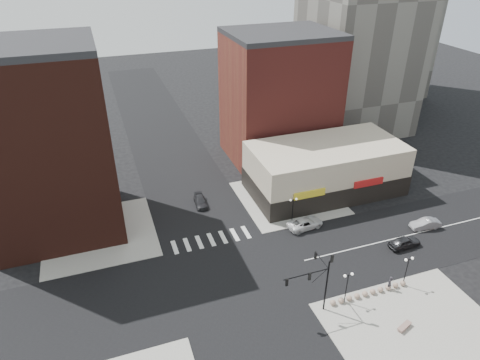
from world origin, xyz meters
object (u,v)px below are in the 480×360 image
street_lamp_ne (293,204)px  dark_sedan_east (405,242)px  silver_sedan (425,224)px  street_lamp_se_b (408,265)px  dark_sedan_north (200,201)px  pedestrian (390,283)px  traffic_signal (318,276)px  stone_bench (404,327)px  white_suv (305,223)px  street_lamp_se_a (348,281)px

street_lamp_ne → dark_sedan_east: street_lamp_ne is taller
street_lamp_ne → silver_sedan: (17.46, -7.31, -2.58)m
street_lamp_se_b → dark_sedan_east: size_ratio=0.93×
dark_sedan_north → pedestrian: bearing=-53.0°
traffic_signal → dark_sedan_east: traffic_signal is taller
street_lamp_se_b → pedestrian: street_lamp_se_b is taller
street_lamp_ne → street_lamp_se_b: bearing=-66.4°
street_lamp_se_b → dark_sedan_east: street_lamp_se_b is taller
stone_bench → traffic_signal: bearing=123.7°
street_lamp_se_b → pedestrian: 3.02m
traffic_signal → street_lamp_se_b: 11.88m
dark_sedan_east → dark_sedan_north: 30.01m
dark_sedan_north → white_suv: bearing=-36.2°
street_lamp_se_a → street_lamp_ne: bearing=86.4°
street_lamp_se_b → dark_sedan_north: (-18.22, 25.25, -2.68)m
street_lamp_se_b → traffic_signal: bearing=179.2°
traffic_signal → silver_sedan: bearing=21.0°
dark_sedan_north → traffic_signal: bearing=-71.2°
traffic_signal → street_lamp_se_a: (3.76, -0.17, -1.67)m
silver_sedan → dark_sedan_north: (-28.67, 16.56, -0.10)m
silver_sedan → stone_bench: 20.26m
traffic_signal → pedestrian: traffic_signal is taller
street_lamp_se_a → dark_sedan_east: 14.52m
white_suv → stone_bench: size_ratio=2.62×
street_lamp_ne → stone_bench: (2.94, -21.45, -2.93)m
dark_sedan_east → pedestrian: 9.28m
pedestrian → street_lamp_se_b: bearing=154.6°
street_lamp_se_b → white_suv: (-5.64, 14.50, -2.56)m
traffic_signal → street_lamp_se_a: size_ratio=1.87×
white_suv → street_lamp_se_a: bearing=164.3°
dark_sedan_north → stone_bench: dark_sedan_north is taller
traffic_signal → silver_sedan: (22.22, 8.52, -4.25)m
dark_sedan_east → silver_sedan: bearing=-68.4°
street_lamp_se_a → street_lamp_se_b: 8.00m
traffic_signal → dark_sedan_east: size_ratio=1.74×
white_suv → stone_bench: white_suv is taller
street_lamp_se_a → pedestrian: size_ratio=2.19×
street_lamp_ne → silver_sedan: size_ratio=0.96×
white_suv → silver_sedan: bearing=-116.3°
traffic_signal → silver_sedan: traffic_signal is taller
white_suv → dark_sedan_north: 16.55m
white_suv → street_lamp_se_b: bearing=-165.2°
silver_sedan → pedestrian: bearing=-47.8°
dark_sedan_east → dark_sedan_north: dark_sedan_east is taller
traffic_signal → pedestrian: size_ratio=4.09×
pedestrian → stone_bench: size_ratio=0.95×
silver_sedan → traffic_signal: bearing=-61.6°
white_suv → traffic_signal: bearing=150.4°
street_lamp_se_b → dark_sedan_north: bearing=125.8°
dark_sedan_east → white_suv: bearing=48.5°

